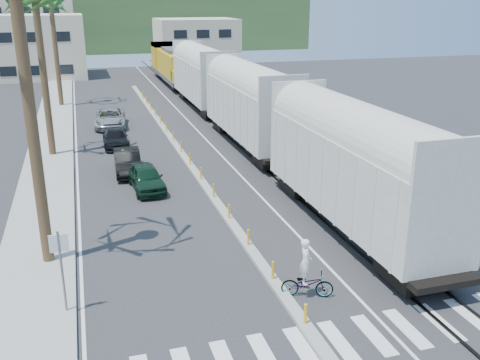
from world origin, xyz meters
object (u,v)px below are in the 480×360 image
(car_second, at_px, (127,162))
(cyclist, at_px, (307,279))
(car_lead, at_px, (146,178))
(street_sign, at_px, (61,261))

(car_second, bearing_deg, cyclist, -71.99)
(car_lead, relative_size, car_second, 0.96)
(car_lead, distance_m, cyclist, 13.39)
(car_second, xyz_separation_m, cyclist, (4.65, -16.12, -0.02))
(street_sign, height_order, car_second, street_sign)
(car_lead, height_order, car_second, car_second)
(street_sign, xyz_separation_m, car_lead, (4.15, 11.53, -1.28))
(street_sign, height_order, car_lead, street_sign)
(cyclist, bearing_deg, car_lead, 37.94)
(street_sign, distance_m, cyclist, 8.29)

